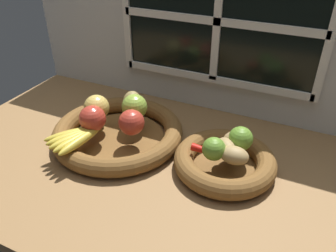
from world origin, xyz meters
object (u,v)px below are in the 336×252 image
object	(u,v)px
apple_golden_left	(97,107)
lime_far	(240,139)
potato_back	(237,140)
fruit_bowl_left	(118,132)
chili_pepper	(219,154)
pear_brown	(133,103)
potato_large	(226,147)
banana_bunch_front	(77,137)
apple_green_back	(134,107)
fruit_bowl_right	(225,162)
lime_near	(214,149)
apple_red_right	(131,122)
potato_small	(234,155)
apple_red_front	(93,119)

from	to	relation	value
apple_golden_left	lime_far	bearing A→B (deg)	3.81
lime_far	potato_back	bearing A→B (deg)	152.74
fruit_bowl_left	chili_pepper	size ratio (longest dim) A/B	2.64
pear_brown	potato_large	distance (cm)	33.09
fruit_bowl_left	banana_bunch_front	bearing A→B (deg)	-114.74
banana_bunch_front	lime_far	world-z (taller)	lime_far
lime_far	chili_pepper	bearing A→B (deg)	-122.00
potato_large	apple_golden_left	bearing A→B (deg)	179.19
apple_green_back	pear_brown	distance (cm)	2.42
apple_green_back	fruit_bowl_right	bearing A→B (deg)	-10.40
apple_golden_left	potato_back	distance (cm)	42.72
apple_golden_left	lime_near	distance (cm)	38.68
apple_green_back	potato_large	world-z (taller)	apple_green_back
apple_red_right	banana_bunch_front	bearing A→B (deg)	-140.78
potato_small	apple_red_right	bearing A→B (deg)	178.74
lime_far	apple_red_right	bearing A→B (deg)	-169.18
apple_red_front	pear_brown	distance (cm)	13.97
lime_near	banana_bunch_front	bearing A→B (deg)	-166.99
apple_green_back	apple_golden_left	bearing A→B (deg)	-153.86
fruit_bowl_right	potato_small	size ratio (longest dim) A/B	3.70
fruit_bowl_left	apple_golden_left	world-z (taller)	apple_golden_left
apple_golden_left	potato_large	size ratio (longest dim) A/B	1.12
pear_brown	lime_far	distance (cm)	35.13
fruit_bowl_left	chili_pepper	bearing A→B (deg)	-4.69
fruit_bowl_left	apple_golden_left	size ratio (longest dim) A/B	5.12
apple_golden_left	potato_large	distance (cm)	40.81
apple_green_back	potato_back	size ratio (longest dim) A/B	1.03
potato_large	lime_far	distance (cm)	4.57
apple_red_front	potato_small	distance (cm)	40.98
apple_golden_left	chili_pepper	xyz separation A→B (cm)	(39.64, -3.23, -2.76)
lime_far	chili_pepper	size ratio (longest dim) A/B	0.44
potato_back	lime_near	xyz separation A→B (cm)	(-4.11, -7.41, 0.63)
fruit_bowl_left	lime_near	distance (cm)	31.88
pear_brown	potato_back	xyz separation A→B (cm)	(34.00, -3.41, -1.50)
banana_bunch_front	apple_red_front	bearing A→B (deg)	81.81
potato_large	potato_small	distance (cm)	4.06
apple_red_front	potato_small	world-z (taller)	apple_red_front
banana_bunch_front	pear_brown	bearing A→B (deg)	70.74
fruit_bowl_right	potato_back	xyz separation A→B (cm)	(1.79, 3.94, 5.26)
fruit_bowl_left	fruit_bowl_right	xyz separation A→B (cm)	(33.45, 0.00, 0.02)
apple_red_right	fruit_bowl_left	bearing A→B (deg)	160.98
apple_red_front	potato_large	xyz separation A→B (cm)	(38.00, 5.37, -1.80)
fruit_bowl_right	pear_brown	bearing A→B (deg)	167.15
pear_brown	potato_back	distance (cm)	34.21
apple_golden_left	apple_green_back	distance (cm)	11.41
apple_red_right	lime_near	size ratio (longest dim) A/B	1.21
pear_brown	banana_bunch_front	world-z (taller)	pear_brown
pear_brown	potato_small	xyz separation A→B (cm)	(35.08, -10.22, -1.66)
fruit_bowl_left	apple_red_front	world-z (taller)	apple_red_front
potato_small	pear_brown	bearing A→B (deg)	163.76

